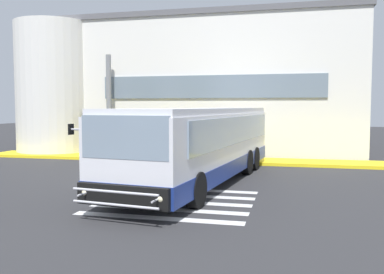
% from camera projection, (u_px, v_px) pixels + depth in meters
% --- Properties ---
extents(ground_plane, '(80.00, 90.00, 0.02)m').
position_uv_depth(ground_plane, '(156.00, 176.00, 16.58)').
color(ground_plane, '#2B2B2D').
rests_on(ground_plane, ground).
extents(bay_paint_stripes, '(4.40, 3.96, 0.01)m').
position_uv_depth(bay_paint_stripes, '(176.00, 202.00, 12.04)').
color(bay_paint_stripes, silver).
rests_on(bay_paint_stripes, ground).
extents(terminal_building, '(19.69, 13.80, 7.90)m').
position_uv_depth(terminal_building, '(201.00, 89.00, 27.65)').
color(terminal_building, silver).
rests_on(terminal_building, ground).
extents(boarding_curb, '(21.89, 2.00, 0.15)m').
position_uv_depth(boarding_curb, '(186.00, 159.00, 21.23)').
color(boarding_curb, yellow).
rests_on(boarding_curb, ground).
extents(entry_support_column, '(0.28, 0.28, 5.40)m').
position_uv_depth(entry_support_column, '(109.00, 105.00, 22.65)').
color(entry_support_column, slate).
rests_on(entry_support_column, boarding_curb).
extents(bus_main_foreground, '(4.36, 11.74, 2.70)m').
position_uv_depth(bus_main_foreground, '(201.00, 146.00, 15.05)').
color(bus_main_foreground, silver).
rests_on(bus_main_foreground, ground).
extents(passenger_near_column, '(0.58, 0.27, 1.68)m').
position_uv_depth(passenger_near_column, '(122.00, 138.00, 22.38)').
color(passenger_near_column, '#4C4233').
rests_on(passenger_near_column, boarding_curb).
extents(passenger_by_doorway, '(0.39, 0.51, 1.68)m').
position_uv_depth(passenger_by_doorway, '(133.00, 139.00, 21.43)').
color(passenger_by_doorway, '#4C4233').
rests_on(passenger_by_doorway, boarding_curb).
extents(safety_bollard_yellow, '(0.18, 0.18, 0.90)m').
position_uv_depth(safety_bollard_yellow, '(180.00, 154.00, 20.03)').
color(safety_bollard_yellow, yellow).
rests_on(safety_bollard_yellow, ground).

